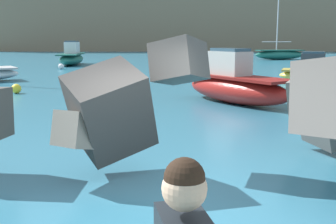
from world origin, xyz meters
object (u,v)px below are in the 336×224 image
boat_far_left (317,73)px  mooring_buoy_inner (61,66)px  boat_mid_right (280,54)px  boat_near_centre (235,85)px  boat_far_centre (72,57)px  mooring_buoy_middle (16,89)px

boat_far_left → mooring_buoy_inner: bearing=151.5°
boat_far_left → boat_mid_right: bearing=81.8°
boat_near_centre → boat_far_centre: bearing=118.4°
boat_far_centre → mooring_buoy_inner: boat_far_centre is taller
boat_near_centre → mooring_buoy_inner: 20.56m
boat_near_centre → boat_far_left: boat_near_centre is taller
boat_far_left → boat_far_centre: (-17.57, 14.45, 0.17)m
boat_far_left → mooring_buoy_middle: boat_far_left is taller
boat_near_centre → boat_far_left: 9.54m
mooring_buoy_middle → boat_near_centre: bearing=-14.8°
boat_mid_right → boat_far_centre: bearing=-155.4°
boat_far_centre → boat_far_left: bearing=-39.4°
boat_near_centre → mooring_buoy_middle: bearing=165.2°
mooring_buoy_middle → boat_mid_right: bearing=57.5°
boat_near_centre → mooring_buoy_inner: boat_near_centre is taller
boat_mid_right → boat_far_left: (-3.47, -24.09, -0.08)m
boat_near_centre → boat_far_left: bearing=54.1°
boat_far_left → boat_near_centre: bearing=-125.9°
boat_far_centre → boat_mid_right: bearing=24.6°
boat_near_centre → mooring_buoy_inner: (-11.52, 17.02, -0.49)m
boat_far_left → boat_far_centre: 22.75m
boat_near_centre → mooring_buoy_middle: size_ratio=11.80×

